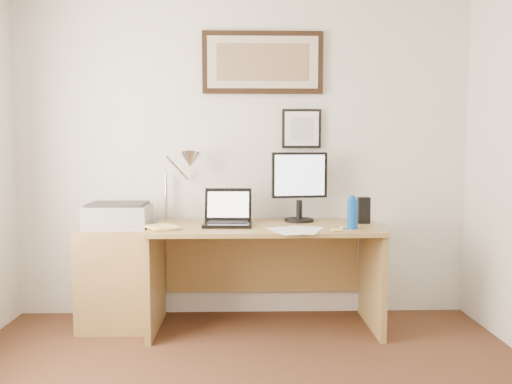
{
  "coord_description": "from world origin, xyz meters",
  "views": [
    {
      "loc": [
        -0.0,
        -1.88,
        1.29
      ],
      "look_at": [
        0.08,
        1.43,
        1.01
      ],
      "focal_mm": 35.0,
      "sensor_mm": 36.0,
      "label": 1
    }
  ],
  "objects_px": {
    "water_bottle": "(352,214)",
    "laptop": "(228,217)",
    "desk": "(264,256)",
    "side_cabinet": "(116,278)",
    "book": "(149,228)",
    "lcd_monitor": "(299,183)",
    "printer": "(118,215)"
  },
  "relations": [
    {
      "from": "desk",
      "to": "laptop",
      "type": "bearing_deg",
      "value": -167.14
    },
    {
      "from": "side_cabinet",
      "to": "laptop",
      "type": "xyz_separation_m",
      "value": [
        0.81,
        -0.02,
        0.44
      ]
    },
    {
      "from": "water_bottle",
      "to": "laptop",
      "type": "xyz_separation_m",
      "value": [
        -0.85,
        0.18,
        -0.05
      ]
    },
    {
      "from": "book",
      "to": "lcd_monitor",
      "type": "relative_size",
      "value": 0.49
    },
    {
      "from": "water_bottle",
      "to": "laptop",
      "type": "relative_size",
      "value": 0.6
    },
    {
      "from": "water_bottle",
      "to": "lcd_monitor",
      "type": "xyz_separation_m",
      "value": [
        -0.32,
        0.35,
        0.19
      ]
    },
    {
      "from": "side_cabinet",
      "to": "water_bottle",
      "type": "relative_size",
      "value": 3.5
    },
    {
      "from": "printer",
      "to": "water_bottle",
      "type": "bearing_deg",
      "value": -7.85
    },
    {
      "from": "printer",
      "to": "desk",
      "type": "bearing_deg",
      "value": 0.91
    },
    {
      "from": "side_cabinet",
      "to": "desk",
      "type": "xyz_separation_m",
      "value": [
        1.07,
        0.04,
        0.15
      ]
    },
    {
      "from": "desk",
      "to": "laptop",
      "type": "xyz_separation_m",
      "value": [
        -0.26,
        -0.06,
        0.29
      ]
    },
    {
      "from": "side_cabinet",
      "to": "book",
      "type": "bearing_deg",
      "value": -37.97
    },
    {
      "from": "laptop",
      "to": "lcd_monitor",
      "type": "xyz_separation_m",
      "value": [
        0.53,
        0.16,
        0.23
      ]
    },
    {
      "from": "laptop",
      "to": "book",
      "type": "bearing_deg",
      "value": -159.62
    },
    {
      "from": "lcd_monitor",
      "to": "printer",
      "type": "bearing_deg",
      "value": -174.8
    },
    {
      "from": "side_cabinet",
      "to": "printer",
      "type": "xyz_separation_m",
      "value": [
        0.02,
        0.02,
        0.45
      ]
    },
    {
      "from": "water_bottle",
      "to": "lcd_monitor",
      "type": "bearing_deg",
      "value": 133.05
    },
    {
      "from": "water_bottle",
      "to": "side_cabinet",
      "type": "bearing_deg",
      "value": 172.88
    },
    {
      "from": "side_cabinet",
      "to": "water_bottle",
      "type": "bearing_deg",
      "value": -7.12
    },
    {
      "from": "book",
      "to": "laptop",
      "type": "xyz_separation_m",
      "value": [
        0.53,
        0.2,
        0.05
      ]
    },
    {
      "from": "side_cabinet",
      "to": "lcd_monitor",
      "type": "xyz_separation_m",
      "value": [
        1.34,
        0.14,
        0.68
      ]
    },
    {
      "from": "water_bottle",
      "to": "desk",
      "type": "xyz_separation_m",
      "value": [
        -0.59,
        0.24,
        -0.34
      ]
    },
    {
      "from": "water_bottle",
      "to": "printer",
      "type": "bearing_deg",
      "value": 172.15
    },
    {
      "from": "laptop",
      "to": "lcd_monitor",
      "type": "height_order",
      "value": "lcd_monitor"
    },
    {
      "from": "side_cabinet",
      "to": "printer",
      "type": "relative_size",
      "value": 1.66
    },
    {
      "from": "water_bottle",
      "to": "book",
      "type": "distance_m",
      "value": 1.39
    },
    {
      "from": "water_bottle",
      "to": "book",
      "type": "height_order",
      "value": "water_bottle"
    },
    {
      "from": "water_bottle",
      "to": "book",
      "type": "xyz_separation_m",
      "value": [
        -1.38,
        -0.01,
        -0.09
      ]
    },
    {
      "from": "side_cabinet",
      "to": "book",
      "type": "xyz_separation_m",
      "value": [
        0.28,
        -0.22,
        0.39
      ]
    },
    {
      "from": "laptop",
      "to": "side_cabinet",
      "type": "bearing_deg",
      "value": 178.28
    },
    {
      "from": "side_cabinet",
      "to": "desk",
      "type": "bearing_deg",
      "value": 1.89
    },
    {
      "from": "desk",
      "to": "laptop",
      "type": "relative_size",
      "value": 4.57
    }
  ]
}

